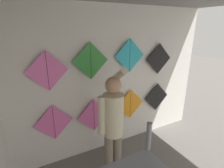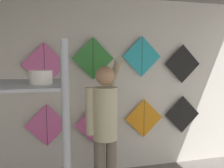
% 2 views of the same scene
% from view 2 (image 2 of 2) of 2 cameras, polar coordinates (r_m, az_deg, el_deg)
% --- Properties ---
extents(back_panel, '(4.44, 0.06, 2.80)m').
position_cam_2_polar(back_panel, '(3.56, 0.88, -0.74)').
color(back_panel, silver).
rests_on(back_panel, ground).
extents(shopkeeper, '(0.48, 0.66, 1.88)m').
position_cam_2_polar(shopkeeper, '(2.76, -1.86, -10.10)').
color(shopkeeper, '#726656').
rests_on(shopkeeper, ground).
extents(kite_0, '(0.65, 0.01, 0.65)m').
position_cam_2_polar(kite_0, '(3.49, -16.65, -10.28)').
color(kite_0, pink).
extents(kite_1, '(0.65, 0.04, 0.79)m').
position_cam_2_polar(kite_1, '(3.53, -4.40, -10.89)').
color(kite_1, pink).
extents(kite_2, '(0.65, 0.01, 0.65)m').
position_cam_2_polar(kite_2, '(3.72, 8.35, -8.84)').
color(kite_2, orange).
extents(kite_3, '(0.65, 0.01, 0.65)m').
position_cam_2_polar(kite_3, '(4.02, 17.91, -7.58)').
color(kite_3, black).
extents(kite_4, '(0.65, 0.01, 0.65)m').
position_cam_2_polar(kite_4, '(3.34, -17.25, 4.84)').
color(kite_4, pink).
extents(kite_5, '(0.65, 0.01, 0.65)m').
position_cam_2_polar(kite_5, '(3.37, -4.96, 6.67)').
color(kite_5, '#338C38').
extents(kite_6, '(0.65, 0.01, 0.65)m').
position_cam_2_polar(kite_6, '(3.57, 7.83, 7.13)').
color(kite_6, '#28B2C6').
extents(kite_7, '(0.65, 0.01, 0.65)m').
position_cam_2_polar(kite_7, '(3.89, 17.94, 5.01)').
color(kite_7, black).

